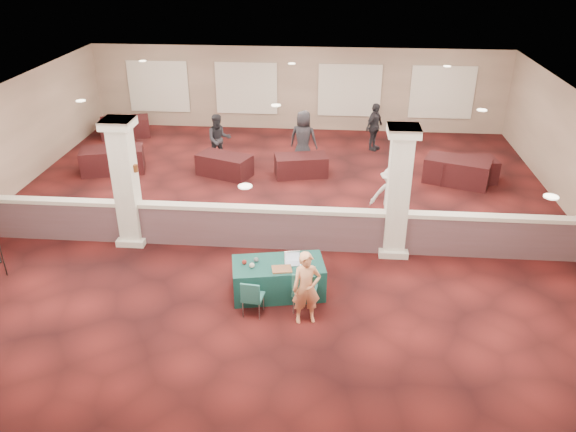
# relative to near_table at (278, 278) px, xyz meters

# --- Properties ---
(ground) EXTENTS (16.00, 16.00, 0.00)m
(ground) POSITION_rel_near_table_xyz_m (-0.39, 3.47, -0.37)
(ground) COLOR #4D1313
(ground) RESTS_ON ground
(wall_back) EXTENTS (16.00, 0.04, 3.20)m
(wall_back) POSITION_rel_near_table_xyz_m (-0.39, 11.47, 1.23)
(wall_back) COLOR #7C6655
(wall_back) RESTS_ON ground
(wall_front) EXTENTS (16.00, 0.04, 3.20)m
(wall_front) POSITION_rel_near_table_xyz_m (-0.39, -4.53, 1.23)
(wall_front) COLOR #7C6655
(wall_front) RESTS_ON ground
(ceiling) EXTENTS (16.00, 16.00, 0.02)m
(ceiling) POSITION_rel_near_table_xyz_m (-0.39, 3.47, 2.83)
(ceiling) COLOR white
(ceiling) RESTS_ON wall_back
(partition_wall) EXTENTS (15.60, 0.28, 1.10)m
(partition_wall) POSITION_rel_near_table_xyz_m (-0.39, 1.97, 0.20)
(partition_wall) COLOR brown
(partition_wall) RESTS_ON ground
(column_left) EXTENTS (0.72, 0.72, 3.20)m
(column_left) POSITION_rel_near_table_xyz_m (-3.89, 1.97, 1.26)
(column_left) COLOR silver
(column_left) RESTS_ON ground
(column_right) EXTENTS (0.72, 0.72, 3.20)m
(column_right) POSITION_rel_near_table_xyz_m (2.61, 1.97, 1.26)
(column_right) COLOR silver
(column_right) RESTS_ON ground
(sconce_left) EXTENTS (0.12, 0.12, 0.18)m
(sconce_left) POSITION_rel_near_table_xyz_m (-4.17, 1.97, 1.63)
(sconce_left) COLOR brown
(sconce_left) RESTS_ON column_left
(sconce_right) EXTENTS (0.12, 0.12, 0.18)m
(sconce_right) POSITION_rel_near_table_xyz_m (-3.61, 1.97, 1.63)
(sconce_right) COLOR brown
(sconce_right) RESTS_ON column_left
(near_table) EXTENTS (2.09, 1.33, 0.74)m
(near_table) POSITION_rel_near_table_xyz_m (0.00, 0.00, 0.00)
(near_table) COLOR #0E342F
(near_table) RESTS_ON ground
(conf_chair_main) EXTENTS (0.52, 0.53, 0.96)m
(conf_chair_main) POSITION_rel_near_table_xyz_m (0.59, -0.62, 0.20)
(conf_chair_main) COLOR #226358
(conf_chair_main) RESTS_ON ground
(conf_chair_side) EXTENTS (0.46, 0.46, 0.83)m
(conf_chair_side) POSITION_rel_near_table_xyz_m (-0.45, -0.86, 0.12)
(conf_chair_side) COLOR #226358
(conf_chair_side) RESTS_ON ground
(woman) EXTENTS (0.63, 0.49, 1.56)m
(woman) POSITION_rel_near_table_xyz_m (0.65, -0.92, 0.41)
(woman) COLOR #F59D6A
(woman) RESTS_ON ground
(far_table_front_left) EXTENTS (2.16, 1.48, 0.80)m
(far_table_front_left) POSITION_rel_near_table_xyz_m (-6.07, 6.47, 0.03)
(far_table_front_left) COLOR black
(far_table_front_left) RESTS_ON ground
(far_table_front_center) EXTENTS (1.89, 1.41, 0.69)m
(far_table_front_center) POSITION_rel_near_table_xyz_m (-2.39, 6.47, -0.03)
(far_table_front_center) COLOR black
(far_table_front_center) RESTS_ON ground
(far_table_front_right) EXTENTS (2.15, 1.58, 0.78)m
(far_table_front_right) POSITION_rel_near_table_xyz_m (4.94, 6.47, 0.02)
(far_table_front_right) COLOR black
(far_table_front_right) RESTS_ON ground
(far_table_back_left) EXTENTS (1.99, 1.44, 0.73)m
(far_table_back_left) POSITION_rel_near_table_xyz_m (-6.89, 9.97, -0.01)
(far_table_back_left) COLOR black
(far_table_back_left) RESTS_ON ground
(far_table_back_center) EXTENTS (1.78, 1.16, 0.67)m
(far_table_back_center) POSITION_rel_near_table_xyz_m (0.06, 6.67, -0.04)
(far_table_back_center) COLOR black
(far_table_back_center) RESTS_ON ground
(far_table_back_right) EXTENTS (1.91, 1.13, 0.73)m
(far_table_back_right) POSITION_rel_near_table_xyz_m (5.25, 6.67, -0.01)
(far_table_back_right) COLOR black
(far_table_back_right) RESTS_ON ground
(attendee_a) EXTENTS (0.93, 0.71, 1.71)m
(attendee_a) POSITION_rel_near_table_xyz_m (-2.74, 7.47, 0.48)
(attendee_a) COLOR black
(attendee_a) RESTS_ON ground
(attendee_b) EXTENTS (1.11, 0.69, 1.61)m
(attendee_b) POSITION_rel_near_table_xyz_m (2.61, 3.47, 0.43)
(attendee_b) COLOR beige
(attendee_b) RESTS_ON ground
(attendee_c) EXTENTS (0.95, 1.09, 1.70)m
(attendee_c) POSITION_rel_near_table_xyz_m (2.50, 9.30, 0.48)
(attendee_c) COLOR black
(attendee_c) RESTS_ON ground
(attendee_d) EXTENTS (1.02, 0.70, 1.89)m
(attendee_d) POSITION_rel_near_table_xyz_m (0.08, 7.51, 0.57)
(attendee_d) COLOR black
(attendee_d) RESTS_ON ground
(laptop_base) EXTENTS (0.38, 0.30, 0.02)m
(laptop_base) POSITION_rel_near_table_xyz_m (0.31, 0.01, 0.38)
(laptop_base) COLOR silver
(laptop_base) RESTS_ON near_table
(laptop_screen) EXTENTS (0.33, 0.08, 0.22)m
(laptop_screen) POSITION_rel_near_table_xyz_m (0.29, 0.12, 0.50)
(laptop_screen) COLOR silver
(laptop_screen) RESTS_ON near_table
(screen_glow) EXTENTS (0.30, 0.06, 0.19)m
(screen_glow) POSITION_rel_near_table_xyz_m (0.29, 0.12, 0.49)
(screen_glow) COLOR silver
(screen_glow) RESTS_ON near_table
(knitting) EXTENTS (0.46, 0.38, 0.03)m
(knitting) POSITION_rel_near_table_xyz_m (0.10, -0.24, 0.39)
(knitting) COLOR #BB5C1D
(knitting) RESTS_ON near_table
(yarn_cream) EXTENTS (0.11, 0.11, 0.11)m
(yarn_cream) POSITION_rel_near_table_xyz_m (-0.53, -0.21, 0.43)
(yarn_cream) COLOR beige
(yarn_cream) RESTS_ON near_table
(yarn_red) EXTENTS (0.10, 0.10, 0.10)m
(yarn_red) POSITION_rel_near_table_xyz_m (-0.71, -0.09, 0.42)
(yarn_red) COLOR maroon
(yarn_red) RESTS_ON near_table
(yarn_grey) EXTENTS (0.11, 0.11, 0.11)m
(yarn_grey) POSITION_rel_near_table_xyz_m (-0.47, 0.03, 0.43)
(yarn_grey) COLOR #48494D
(yarn_grey) RESTS_ON near_table
(scissors) EXTENTS (0.13, 0.05, 0.01)m
(scissors) POSITION_rel_near_table_xyz_m (0.71, -0.15, 0.38)
(scissors) COLOR red
(scissors) RESTS_ON near_table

